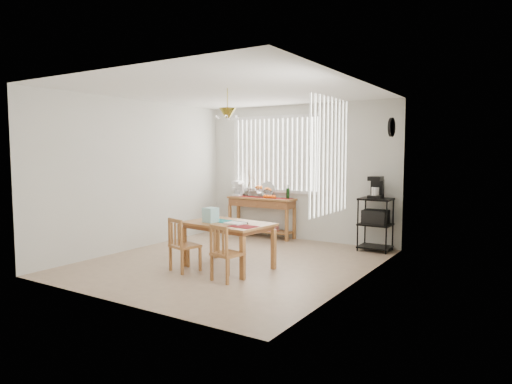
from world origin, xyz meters
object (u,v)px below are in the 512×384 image
Objects in this scene: chair_left at (183,245)px; sideboard at (262,207)px; chair_right at (226,253)px; wire_cart at (375,219)px; cart_items at (376,188)px; dining_table at (228,228)px.

sideboard is at bearing 98.69° from chair_left.
sideboard is 1.88× the size of chair_right.
wire_cart reaches higher than chair_left.
cart_items is 3.46m from chair_left.
chair_right is at bearing -56.89° from dining_table.
chair_left reaches higher than dining_table.
sideboard is 2.89m from chair_left.
chair_left is (-1.88, -2.81, -0.17)m from wire_cart.
wire_cart is at bearing 69.49° from chair_right.
wire_cart is at bearing 56.20° from chair_left.
cart_items is (-0.00, 0.01, 0.53)m from wire_cart.
dining_table is 1.77× the size of chair_right.
chair_left is (-0.42, -0.51, -0.22)m from dining_table.
sideboard is at bearing 179.36° from cart_items.
chair_left is (0.43, -2.84, -0.22)m from sideboard.
chair_right is (-1.08, -2.88, -0.18)m from wire_cart.
wire_cart is 0.68× the size of dining_table.
wire_cart is 1.21× the size of chair_right.
wire_cart is at bearing 57.59° from dining_table.
dining_table is at bearing 50.52° from chair_left.
wire_cart is 3.08m from chair_right.
chair_right is at bearing -67.02° from sideboard.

